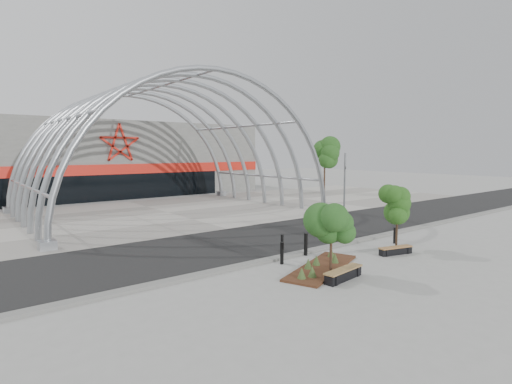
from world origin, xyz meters
The scene contains 18 objects.
ground centered at (0.00, 0.00, 0.00)m, with size 140.00×140.00×0.00m, color #989793.
road centered at (0.00, 3.50, 0.01)m, with size 140.00×7.00×0.02m, color black.
forecourt centered at (0.00, 15.50, 0.02)m, with size 60.00×17.00×0.04m, color gray.
kerb centered at (0.00, -0.25, 0.06)m, with size 60.00×0.50×0.12m, color slate.
arena_building centered at (0.00, 33.45, 3.99)m, with size 34.00×15.24×8.00m.
vault_canopy centered at (0.00, 15.50, 0.02)m, with size 20.80×15.80×20.36m.
planting_bed centered at (-1.63, -2.49, 0.12)m, with size 5.05×3.19×0.51m.
signal_pole centered at (10.03, 5.96, 2.49)m, with size 0.17×0.67×4.76m.
street_tree_0 centered at (-2.05, -3.40, 2.31)m, with size 1.41×1.41×3.22m.
street_tree_1 centered at (3.53, -2.70, 2.24)m, with size 1.32×1.32×3.12m.
bench_0 centered at (-1.99, -3.99, 0.21)m, with size 2.10×0.72×0.43m.
bench_1 centered at (2.92, -3.06, 0.18)m, with size 1.83×0.83×0.38m.
bollard_0 centered at (-2.43, -0.96, 0.48)m, with size 0.15×0.15×0.97m, color black.
bollard_1 centered at (-1.02, 0.62, 0.43)m, with size 0.14×0.14×0.86m, color black.
bollard_2 centered at (-0.57, -0.55, 0.53)m, with size 0.17×0.17×1.06m, color black.
bollard_3 centered at (2.59, -0.10, 0.57)m, with size 0.18×0.18×1.13m, color black.
bollard_4 centered at (4.89, -1.72, 0.43)m, with size 0.14×0.14×0.86m, color black.
bg_tree_1 centered at (21.00, 18.00, 4.25)m, with size 2.70×2.70×5.91m.
Camera 1 is at (-13.73, -13.63, 4.90)m, focal length 28.00 mm.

